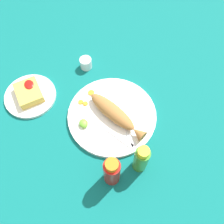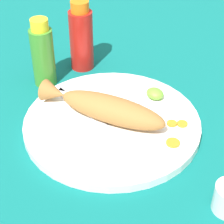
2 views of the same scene
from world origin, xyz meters
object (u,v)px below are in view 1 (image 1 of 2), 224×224
(side_plate_fries, at_px, (30,96))
(fork_far, at_px, (115,136))
(fork_near, at_px, (127,131))
(fried_fish, at_px, (115,114))
(hot_sauce_bottle_red, at_px, (112,172))
(main_plate, at_px, (112,115))
(salt_cup, at_px, (86,64))
(hot_sauce_bottle_green, at_px, (141,159))

(side_plate_fries, bearing_deg, fork_far, -143.71)
(fork_near, distance_m, side_plate_fries, 0.44)
(fried_fish, xyz_separation_m, fork_near, (-0.07, -0.01, -0.02))
(hot_sauce_bottle_red, bearing_deg, main_plate, -26.29)
(fork_near, distance_m, salt_cup, 0.37)
(fork_far, xyz_separation_m, hot_sauce_bottle_red, (-0.13, 0.08, 0.06))
(fried_fish, relative_size, fork_near, 1.47)
(main_plate, height_order, fork_near, fork_near)
(salt_cup, distance_m, side_plate_fries, 0.28)
(hot_sauce_bottle_red, bearing_deg, side_plate_fries, 19.09)
(fork_far, relative_size, salt_cup, 3.20)
(side_plate_fries, bearing_deg, fork_near, -138.54)
(main_plate, relative_size, hot_sauce_bottle_green, 2.22)
(fork_far, xyz_separation_m, salt_cup, (0.37, -0.04, 0.00))
(hot_sauce_bottle_red, bearing_deg, salt_cup, -13.11)
(main_plate, relative_size, side_plate_fries, 1.66)
(hot_sauce_bottle_green, height_order, side_plate_fries, hot_sauce_bottle_green)
(main_plate, height_order, side_plate_fries, main_plate)
(salt_cup, bearing_deg, fried_fish, 179.73)
(main_plate, bearing_deg, hot_sauce_bottle_green, 179.94)
(fried_fish, bearing_deg, salt_cup, -20.77)
(main_plate, relative_size, fork_far, 2.11)
(fork_far, bearing_deg, hot_sauce_bottle_green, -16.46)
(hot_sauce_bottle_red, height_order, hot_sauce_bottle_green, hot_sauce_bottle_red)
(fried_fish, distance_m, hot_sauce_bottle_red, 0.24)
(main_plate, distance_m, fried_fish, 0.04)
(main_plate, distance_m, fork_near, 0.09)
(salt_cup, bearing_deg, fork_far, 174.32)
(fork_near, distance_m, fork_far, 0.05)
(main_plate, bearing_deg, hot_sauce_bottle_red, 153.71)
(hot_sauce_bottle_green, bearing_deg, fork_near, -8.19)
(fork_near, height_order, side_plate_fries, fork_near)
(fork_near, relative_size, side_plate_fries, 0.86)
(main_plate, distance_m, hot_sauce_bottle_red, 0.26)
(fork_far, height_order, side_plate_fries, fork_far)
(fried_fish, relative_size, hot_sauce_bottle_green, 1.71)
(fried_fish, height_order, hot_sauce_bottle_red, hot_sauce_bottle_red)
(fried_fish, relative_size, hot_sauce_bottle_red, 1.60)
(fried_fish, relative_size, side_plate_fries, 1.27)
(fork_near, bearing_deg, side_plate_fries, -135.00)
(main_plate, relative_size, salt_cup, 6.74)
(fork_far, bearing_deg, main_plate, 133.33)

